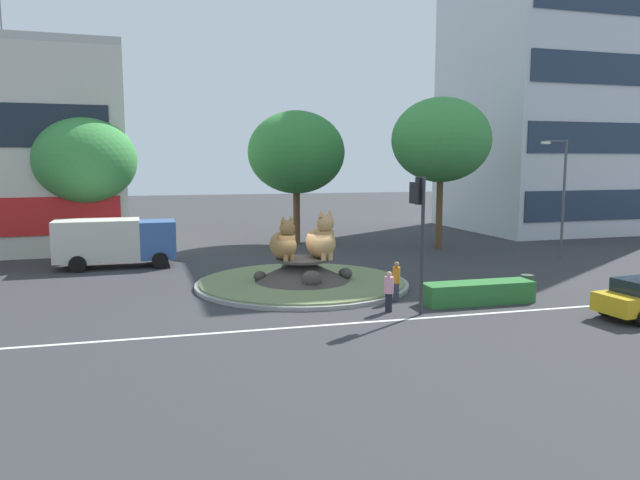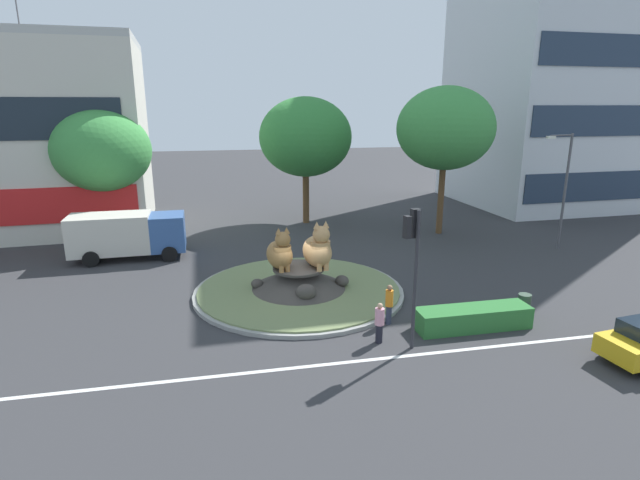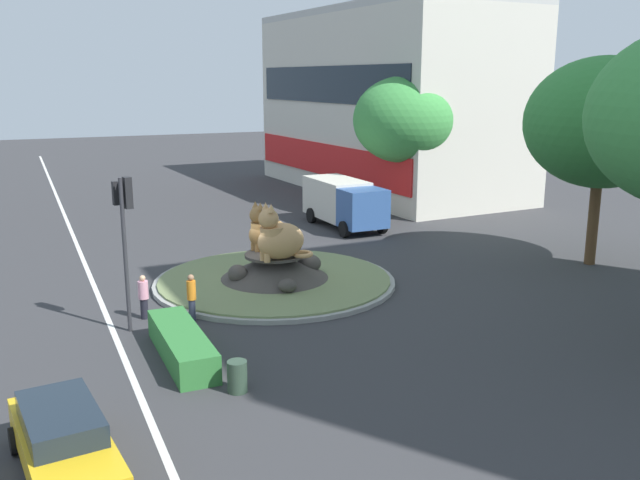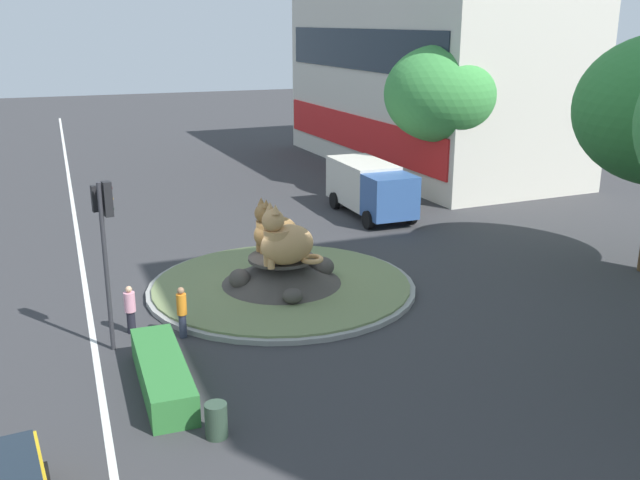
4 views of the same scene
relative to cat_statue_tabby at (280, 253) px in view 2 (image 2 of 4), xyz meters
The scene contains 16 objects.
ground_plane 2.26m from the cat_statue_tabby, ahead, with size 160.00×160.00×0.00m, color #333335.
lane_centreline 7.38m from the cat_statue_tabby, 82.88° to the right, with size 112.00×0.20×0.01m, color silver.
roundabout_island 1.86m from the cat_statue_tabby, ahead, with size 10.16×10.16×1.31m.
cat_statue_tabby is the anchor object (origin of this frame).
cat_statue_calico 1.82m from the cat_statue_tabby, ahead, with size 1.61×2.42×2.35m.
traffic_light_mast 7.76m from the cat_statue_tabby, 57.87° to the right, with size 0.71×0.62×5.32m.
office_tower 35.43m from the cat_statue_tabby, 34.26° to the left, with size 15.20×14.42×30.64m.
clipped_hedge_strip 9.13m from the cat_statue_tabby, 36.72° to the right, with size 4.77×1.20×0.90m, color #2D7033.
broadleaf_tree_behind_island 15.76m from the cat_statue_tabby, 75.07° to the left, with size 6.90×6.90×9.47m.
second_tree_near_tower 16.56m from the cat_statue_tabby, 128.43° to the left, with size 6.25×6.25×8.62m.
third_tree_left 16.57m from the cat_statue_tabby, 36.80° to the left, with size 6.59×6.59×10.12m.
streetlight_arm 18.78m from the cat_statue_tabby, 13.11° to the left, with size 2.03×0.54×7.21m.
pedestrian_orange_shirt 5.93m from the cat_statue_tabby, 47.03° to the right, with size 0.32×0.32×1.72m.
pedestrian_pink_shirt 6.65m from the cat_statue_tabby, 62.32° to the right, with size 0.37×0.37×1.63m.
delivery_box_truck 11.13m from the cat_statue_tabby, 136.71° to the left, with size 6.53×2.81×2.70m.
litter_bin 11.19m from the cat_statue_tabby, 23.93° to the right, with size 0.56×0.56×0.90m.
Camera 2 is at (-3.64, -22.33, 8.88)m, focal length 27.73 mm.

